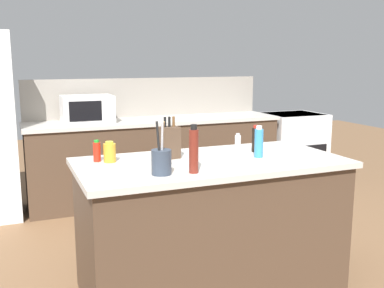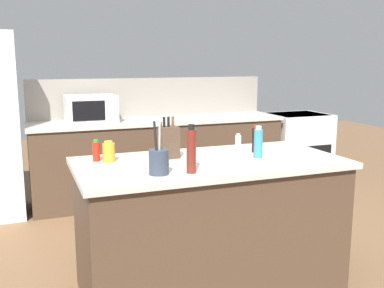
{
  "view_description": "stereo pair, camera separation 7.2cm",
  "coord_description": "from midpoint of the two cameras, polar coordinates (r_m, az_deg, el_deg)",
  "views": [
    {
      "loc": [
        -1.25,
        -2.72,
        1.61
      ],
      "look_at": [
        0.0,
        0.35,
        0.99
      ],
      "focal_mm": 42.0,
      "sensor_mm": 36.0,
      "label": 1
    },
    {
      "loc": [
        -1.18,
        -2.75,
        1.61
      ],
      "look_at": [
        0.0,
        0.35,
        0.99
      ],
      "focal_mm": 42.0,
      "sensor_mm": 36.0,
      "label": 2
    }
  ],
  "objects": [
    {
      "name": "back_counter_run",
      "position": [
        5.29,
        -4.94,
        -1.88
      ],
      "size": [
        2.93,
        0.66,
        0.94
      ],
      "color": "#4C3828",
      "rests_on": "ground_plane"
    },
    {
      "name": "salt_shaker",
      "position": [
        3.5,
        5.25,
        0.37
      ],
      "size": [
        0.05,
        0.05,
        0.11
      ],
      "color": "silver",
      "rests_on": "kitchen_island"
    },
    {
      "name": "hot_sauce_bottle",
      "position": [
        3.08,
        -12.64,
        -0.92
      ],
      "size": [
        0.05,
        0.05,
        0.15
      ],
      "color": "red",
      "rests_on": "kitchen_island"
    },
    {
      "name": "range_oven",
      "position": [
        6.1,
        12.22,
        -0.44
      ],
      "size": [
        0.76,
        0.65,
        0.92
      ],
      "color": "white",
      "rests_on": "ground_plane"
    },
    {
      "name": "wall_backsplash",
      "position": [
        5.48,
        -6.04,
        5.94
      ],
      "size": [
        2.89,
        0.03,
        0.46
      ],
      "primitive_type": "cube",
      "color": "gray",
      "rests_on": "back_counter_run"
    },
    {
      "name": "ground_plane",
      "position": [
        3.4,
        1.7,
        -17.68
      ],
      "size": [
        14.0,
        14.0,
        0.0
      ],
      "primitive_type": "plane",
      "color": "brown"
    },
    {
      "name": "honey_jar",
      "position": [
        3.05,
        -11.08,
        -1.05
      ],
      "size": [
        0.08,
        0.08,
        0.14
      ],
      "color": "gold",
      "rests_on": "kitchen_island"
    },
    {
      "name": "soy_sauce_bottle",
      "position": [
        3.35,
        7.45,
        0.6
      ],
      "size": [
        0.05,
        0.05,
        0.2
      ],
      "color": "black",
      "rests_on": "kitchen_island"
    },
    {
      "name": "microwave",
      "position": [
        5.02,
        -13.56,
        4.33
      ],
      "size": [
        0.54,
        0.39,
        0.3
      ],
      "color": "white",
      "rests_on": "back_counter_run"
    },
    {
      "name": "dish_soap_bottle",
      "position": [
        3.16,
        7.84,
        0.19
      ],
      "size": [
        0.06,
        0.06,
        0.22
      ],
      "color": "#3384BC",
      "rests_on": "kitchen_island"
    },
    {
      "name": "vinegar_bottle",
      "position": [
        2.69,
        -0.54,
        -0.8
      ],
      "size": [
        0.06,
        0.06,
        0.3
      ],
      "color": "maroon",
      "rests_on": "kitchen_island"
    },
    {
      "name": "kitchen_island",
      "position": [
        3.2,
        1.75,
        -10.23
      ],
      "size": [
        1.82,
        0.9,
        0.94
      ],
      "color": "#4C3828",
      "rests_on": "ground_plane"
    },
    {
      "name": "utensil_crock",
      "position": [
        2.67,
        -4.68,
        -2.16
      ],
      "size": [
        0.12,
        0.12,
        0.32
      ],
      "color": "#333D4C",
      "rests_on": "kitchen_island"
    },
    {
      "name": "knife_block",
      "position": [
        3.11,
        -3.54,
        0.25
      ],
      "size": [
        0.14,
        0.11,
        0.29
      ],
      "rotation": [
        0.0,
        0.0,
        0.09
      ],
      "color": "#4C3828",
      "rests_on": "kitchen_island"
    }
  ]
}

